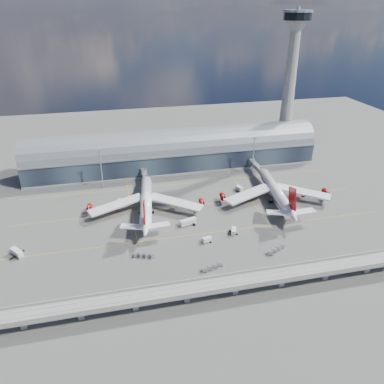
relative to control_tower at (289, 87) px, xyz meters
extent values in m
plane|color=#474744|center=(-85.00, -83.00, -51.64)|extent=(500.00, 500.00, 0.00)
cube|color=gold|center=(-85.00, -93.00, -51.63)|extent=(200.00, 0.25, 0.01)
cube|color=gold|center=(-85.00, -63.00, -51.63)|extent=(200.00, 0.25, 0.01)
cube|color=gold|center=(-85.00, -33.00, -51.63)|extent=(200.00, 0.25, 0.01)
cube|color=gold|center=(-120.00, -53.00, -51.63)|extent=(0.25, 80.00, 0.01)
cube|color=gold|center=(-50.00, -53.00, -51.63)|extent=(0.25, 80.00, 0.01)
cube|color=#1D2431|center=(-85.00, -5.00, -44.64)|extent=(200.00, 28.00, 14.00)
cylinder|color=slate|center=(-85.00, -5.00, -37.64)|extent=(200.00, 28.00, 28.00)
cube|color=gray|center=(-85.00, -19.00, -37.64)|extent=(200.00, 1.00, 1.20)
cube|color=gray|center=(-85.00, -5.00, -51.04)|extent=(200.00, 30.00, 1.20)
cube|color=gray|center=(0.00, 0.00, -47.64)|extent=(18.00, 18.00, 8.00)
cone|color=gray|center=(0.00, 0.00, -6.64)|extent=(10.00, 10.00, 90.00)
cone|color=gray|center=(0.00, 0.00, 40.36)|extent=(16.00, 16.00, 8.00)
cylinder|color=black|center=(0.00, 0.00, 45.36)|extent=(18.00, 18.00, 5.00)
cylinder|color=slate|center=(0.00, 0.00, 48.36)|extent=(19.00, 19.00, 1.50)
cylinder|color=gray|center=(0.00, 0.00, 49.86)|extent=(2.40, 2.40, 3.00)
cube|color=gray|center=(-85.00, -138.00, -46.14)|extent=(220.00, 8.50, 1.20)
cube|color=gray|center=(-85.00, -142.00, -45.04)|extent=(220.00, 0.40, 1.20)
cube|color=gray|center=(-85.00, -134.00, -45.04)|extent=(220.00, 0.40, 1.20)
cube|color=gray|center=(-85.00, -139.50, -45.49)|extent=(220.00, 0.12, 0.12)
cube|color=gray|center=(-85.00, -136.50, -45.49)|extent=(220.00, 0.12, 0.12)
cube|color=gray|center=(-165.00, -138.00, -49.14)|extent=(2.20, 2.20, 5.00)
cube|color=gray|center=(-145.00, -138.00, -49.14)|extent=(2.20, 2.20, 5.00)
cube|color=gray|center=(-125.00, -138.00, -49.14)|extent=(2.20, 2.20, 5.00)
cube|color=gray|center=(-105.00, -138.00, -49.14)|extent=(2.20, 2.20, 5.00)
cube|color=gray|center=(-85.00, -138.00, -49.14)|extent=(2.20, 2.20, 5.00)
cube|color=gray|center=(-65.00, -138.00, -49.14)|extent=(2.20, 2.20, 5.00)
cube|color=gray|center=(-45.00, -138.00, -49.14)|extent=(2.20, 2.20, 5.00)
cube|color=gray|center=(-25.00, -138.00, -49.14)|extent=(2.20, 2.20, 5.00)
cylinder|color=gray|center=(-135.00, -28.00, -39.14)|extent=(0.70, 0.70, 25.00)
cube|color=gray|center=(-135.00, -28.00, -26.44)|extent=(3.00, 0.40, 1.00)
cylinder|color=gray|center=(-35.00, -28.00, -39.14)|extent=(0.70, 0.70, 25.00)
cube|color=gray|center=(-35.00, -28.00, -26.44)|extent=(3.00, 0.40, 1.00)
cylinder|color=white|center=(-111.66, -62.14, -45.61)|extent=(12.83, 51.90, 6.22)
cone|color=white|center=(-107.95, -33.70, -45.61)|extent=(7.17, 8.51, 6.22)
cone|color=white|center=(-115.62, -92.50, -44.84)|extent=(7.67, 12.36, 6.22)
cube|color=#9E0609|center=(-115.24, -89.61, -37.16)|extent=(2.18, 11.61, 12.87)
cube|color=white|center=(-128.03, -61.96, -46.39)|extent=(32.06, 18.28, 2.51)
cube|color=white|center=(-95.78, -66.17, -46.39)|extent=(30.03, 24.49, 2.51)
cylinder|color=#9E0609|center=(-128.38, -59.96, -48.14)|extent=(3.71, 5.22, 3.11)
cylinder|color=#9E0609|center=(-142.72, -58.09, -48.14)|extent=(3.71, 5.22, 3.11)
cylinder|color=#9E0609|center=(-94.93, -64.32, -48.14)|extent=(3.71, 5.22, 3.11)
cylinder|color=#9E0609|center=(-80.60, -66.19, -48.14)|extent=(3.71, 5.22, 3.11)
cylinder|color=gray|center=(-109.31, -44.12, -50.18)|extent=(0.49, 0.49, 2.91)
cylinder|color=gray|center=(-115.24, -65.59, -50.18)|extent=(0.58, 0.58, 2.91)
cylinder|color=gray|center=(-109.08, -66.39, -50.18)|extent=(0.58, 0.58, 2.91)
cylinder|color=black|center=(-115.24, -65.59, -51.10)|extent=(2.31, 1.72, 1.46)
cylinder|color=black|center=(-109.08, -66.39, -51.10)|extent=(2.31, 1.72, 1.46)
cylinder|color=white|center=(-35.85, -66.55, -45.52)|extent=(12.49, 50.49, 6.01)
cone|color=white|center=(-32.19, -38.61, -45.52)|extent=(7.04, 9.01, 6.01)
cone|color=white|center=(-39.79, -96.54, -44.69)|extent=(7.58, 13.12, 6.01)
cube|color=#9E0609|center=(-39.39, -93.46, -36.81)|extent=(2.33, 12.39, 13.73)
cube|color=white|center=(-52.22, -66.49, -46.35)|extent=(32.20, 18.73, 2.57)
cube|color=white|center=(-20.03, -70.71, -46.35)|extent=(30.28, 24.91, 2.57)
cylinder|color=black|center=(-35.85, -66.55, -47.17)|extent=(10.92, 45.28, 5.11)
cylinder|color=#9E0609|center=(-52.55, -64.36, -48.22)|extent=(3.96, 5.57, 3.32)
cylinder|color=#9E0609|center=(-66.86, -62.48, -48.22)|extent=(3.96, 5.57, 3.32)
cylinder|color=#9E0609|center=(-19.16, -68.74, -48.22)|extent=(3.96, 5.57, 3.32)
cylinder|color=#9E0609|center=(-4.85, -70.62, -48.22)|extent=(3.96, 5.57, 3.32)
cylinder|color=gray|center=(-33.55, -49.02, -50.08)|extent=(0.52, 0.52, 3.11)
cylinder|color=gray|center=(-39.68, -70.23, -50.08)|extent=(0.62, 0.62, 3.11)
cylinder|color=gray|center=(-33.10, -71.09, -50.08)|extent=(0.62, 0.62, 3.11)
cylinder|color=black|center=(-39.68, -70.23, -51.07)|extent=(2.46, 1.84, 1.56)
cylinder|color=black|center=(-33.10, -71.09, -51.07)|extent=(2.46, 1.84, 1.56)
cube|color=gray|center=(-108.16, -31.00, -46.44)|extent=(3.00, 24.00, 3.00)
cube|color=gray|center=(-108.16, -43.00, -46.44)|extent=(3.60, 3.60, 3.40)
cylinder|color=gray|center=(-108.16, -19.00, -46.44)|extent=(4.40, 4.40, 4.00)
cylinder|color=gray|center=(-108.16, -43.00, -49.94)|extent=(0.50, 0.50, 3.40)
cylinder|color=black|center=(-108.16, -43.00, -51.29)|extent=(1.40, 0.80, 0.80)
cube|color=gray|center=(-32.35, -33.00, -46.44)|extent=(3.00, 28.00, 3.00)
cube|color=gray|center=(-32.35, -47.00, -46.44)|extent=(3.60, 3.60, 3.40)
cylinder|color=gray|center=(-32.35, -19.00, -46.44)|extent=(4.40, 4.40, 4.00)
cylinder|color=gray|center=(-32.35, -47.00, -49.94)|extent=(0.50, 0.50, 3.40)
cylinder|color=black|center=(-32.35, -47.00, -51.29)|extent=(1.40, 0.80, 0.80)
cube|color=silver|center=(-175.30, -91.33, -49.89)|extent=(6.70, 7.57, 2.84)
cylinder|color=black|center=(-173.79, -89.41, -51.14)|extent=(2.76, 2.46, 0.98)
cylinder|color=black|center=(-176.81, -93.26, -51.14)|extent=(2.76, 2.46, 0.98)
cube|color=silver|center=(-86.62, -100.66, -50.19)|extent=(4.86, 2.99, 2.35)
cylinder|color=black|center=(-85.20, -100.97, -51.23)|extent=(1.28, 2.38, 0.81)
cylinder|color=black|center=(-88.03, -100.35, -51.23)|extent=(1.28, 2.38, 0.81)
cube|color=silver|center=(-92.12, -82.91, -49.84)|extent=(9.33, 4.84, 2.92)
cylinder|color=black|center=(-89.35, -83.66, -51.13)|extent=(1.71, 2.97, 1.01)
cylinder|color=black|center=(-94.89, -82.16, -51.13)|extent=(1.71, 2.97, 1.01)
cube|color=silver|center=(-71.39, -96.17, -50.20)|extent=(4.02, 5.76, 2.33)
cylinder|color=black|center=(-72.07, -94.59, -51.23)|extent=(2.38, 1.63, 0.81)
cylinder|color=black|center=(-70.71, -97.75, -51.23)|extent=(2.38, 1.63, 0.81)
cube|color=silver|center=(-52.39, -51.31, -49.99)|extent=(3.86, 5.62, 2.67)
cylinder|color=black|center=(-51.87, -49.75, -51.17)|extent=(2.73, 1.69, 0.92)
cylinder|color=black|center=(-52.91, -52.87, -51.17)|extent=(2.73, 1.69, 0.92)
cube|color=silver|center=(-124.42, -51.79, -50.12)|extent=(5.94, 5.03, 2.47)
cylinder|color=black|center=(-122.91, -50.76, -51.21)|extent=(2.05, 2.44, 0.86)
cylinder|color=black|center=(-125.92, -52.82, -51.21)|extent=(2.05, 2.44, 0.86)
cube|color=gray|center=(-121.86, -104.45, -51.38)|extent=(2.89, 2.39, 0.31)
cube|color=#A3A2A7|center=(-121.86, -104.45, -50.55)|extent=(2.47, 2.15, 1.55)
cube|color=gray|center=(-119.32, -105.35, -51.38)|extent=(2.89, 2.39, 0.31)
cube|color=#A3A2A7|center=(-119.32, -105.35, -50.55)|extent=(2.47, 2.15, 1.55)
cube|color=gray|center=(-116.79, -106.25, -51.38)|extent=(2.89, 2.39, 0.31)
cube|color=#A3A2A7|center=(-116.79, -106.25, -50.55)|extent=(2.47, 2.15, 1.55)
cube|color=gray|center=(-114.26, -107.15, -51.38)|extent=(2.89, 2.39, 0.31)
cube|color=#A3A2A7|center=(-114.26, -107.15, -50.55)|extent=(2.47, 2.15, 1.55)
cube|color=gray|center=(-93.44, -122.23, -51.38)|extent=(2.86, 2.28, 0.31)
cube|color=#A3A2A7|center=(-93.44, -122.23, -50.54)|extent=(2.43, 2.07, 1.56)
cube|color=gray|center=(-90.83, -121.50, -51.38)|extent=(2.86, 2.28, 0.31)
cube|color=#A3A2A7|center=(-90.83, -121.50, -50.54)|extent=(2.43, 2.07, 1.56)
cube|color=gray|center=(-88.21, -120.78, -51.38)|extent=(2.86, 2.28, 0.31)
cube|color=#A3A2A7|center=(-88.21, -120.78, -50.54)|extent=(2.43, 2.07, 1.56)
cube|color=gray|center=(-85.60, -120.05, -51.38)|extent=(2.86, 2.28, 0.31)
cube|color=#A3A2A7|center=(-85.60, -120.05, -50.54)|extent=(2.43, 2.07, 1.56)
cube|color=gray|center=(-60.57, -117.21, -51.35)|extent=(3.25, 2.86, 0.34)
cube|color=#A3A2A7|center=(-60.57, -117.21, -50.44)|extent=(2.80, 2.55, 1.70)
cube|color=gray|center=(-57.93, -115.88, -51.35)|extent=(3.25, 2.86, 0.34)
cube|color=#A3A2A7|center=(-57.93, -115.88, -50.44)|extent=(2.80, 2.55, 1.70)
cube|color=gray|center=(-55.30, -114.54, -51.35)|extent=(3.25, 2.86, 0.34)
cube|color=#A3A2A7|center=(-55.30, -114.54, -50.44)|extent=(2.80, 2.55, 1.70)
cube|color=gray|center=(-52.67, -113.20, -51.35)|extent=(3.25, 2.86, 0.34)
cube|color=#A3A2A7|center=(-52.67, -113.20, -50.44)|extent=(2.80, 2.55, 1.70)
camera|label=1|loc=(-128.19, -247.51, 53.25)|focal=35.00mm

